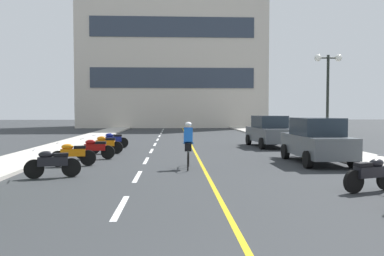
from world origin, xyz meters
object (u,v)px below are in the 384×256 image
parked_car_near (316,140)px  motorcycle_5 (73,154)px  motorcycle_4 (52,163)px  motorcycle_8 (113,140)px  street_lamp_mid (328,79)px  parked_car_mid (269,131)px  cyclist_rider (188,144)px  motorcycle_3 (371,174)px  motorcycle_6 (95,148)px  motorcycle_7 (105,144)px

parked_car_near → motorcycle_5: (-9.56, -0.46, -0.44)m
motorcycle_4 → motorcycle_8: 9.64m
street_lamp_mid → parked_car_near: size_ratio=1.17×
parked_car_mid → cyclist_rider: size_ratio=2.44×
motorcycle_3 → motorcycle_6: 11.17m
motorcycle_5 → motorcycle_6: (0.41, 2.13, 0.00)m
motorcycle_3 → cyclist_rider: size_ratio=0.93×
motorcycle_6 → motorcycle_4: bearing=-94.6°
motorcycle_3 → motorcycle_5: bearing=150.3°
parked_car_near → motorcycle_4: size_ratio=2.53×
motorcycle_7 → street_lamp_mid: bearing=4.3°
street_lamp_mid → motorcycle_6: 12.34m
motorcycle_3 → motorcycle_6: size_ratio=0.97×
cyclist_rider → parked_car_near: bearing=12.9°
street_lamp_mid → motorcycle_5: (-11.90, -5.20, -3.27)m
motorcycle_5 → motorcycle_8: (0.43, 7.05, 0.00)m
parked_car_near → motorcycle_8: (-9.13, 6.59, -0.44)m
street_lamp_mid → motorcycle_3: bearing=-106.1°
motorcycle_8 → cyclist_rider: 8.73m
motorcycle_5 → motorcycle_7: 4.36m
street_lamp_mid → parked_car_near: (-2.34, -4.74, -2.82)m
street_lamp_mid → motorcycle_4: street_lamp_mid is taller
motorcycle_5 → motorcycle_7: bearing=83.8°
parked_car_near → parked_car_mid: bearing=91.3°
motorcycle_7 → motorcycle_8: size_ratio=1.03×
parked_car_near → motorcycle_4: (-9.53, -3.03, -0.44)m
cyclist_rider → motorcycle_3: bearing=-43.7°
motorcycle_6 → motorcycle_3: bearing=-40.3°
motorcycle_8 → street_lamp_mid: bearing=-9.2°
motorcycle_6 → street_lamp_mid: bearing=14.9°
motorcycle_6 → motorcycle_5: bearing=-100.8°
motorcycle_8 → cyclist_rider: cyclist_rider is taller
motorcycle_7 → motorcycle_8: bearing=91.0°
motorcycle_3 → motorcycle_7: (-8.45, 9.44, 0.00)m
motorcycle_5 → motorcycle_8: bearing=86.5°
street_lamp_mid → motorcycle_6: size_ratio=2.90×
motorcycle_8 → motorcycle_5: bearing=-93.5°
motorcycle_6 → motorcycle_8: size_ratio=1.03×
motorcycle_5 → motorcycle_6: same height
parked_car_near → motorcycle_4: 10.01m
motorcycle_3 → motorcycle_5: (-8.93, 5.10, 0.00)m
motorcycle_4 → motorcycle_7: bearing=86.3°
street_lamp_mid → parked_car_mid: size_ratio=1.14×
motorcycle_4 → motorcycle_7: 6.93m
street_lamp_mid → motorcycle_8: 12.07m
parked_car_near → parked_car_mid: same height
parked_car_near → motorcycle_7: 9.89m
parked_car_mid → motorcycle_3: bearing=-92.1°
motorcycle_6 → motorcycle_7: same height
motorcycle_3 → motorcycle_8: bearing=125.0°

